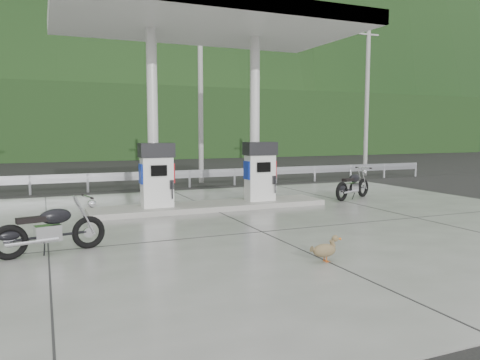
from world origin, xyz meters
name	(u,v)px	position (x,y,z in m)	size (l,w,h in m)	color
ground	(245,225)	(0.00, 0.00, 0.00)	(160.00, 160.00, 0.00)	black
forecourt_apron	(245,224)	(0.00, 0.00, 0.01)	(18.00, 14.00, 0.02)	slate
pump_island	(211,206)	(0.00, 2.50, 0.10)	(7.00, 1.40, 0.15)	gray
gas_pump_left	(157,175)	(-1.60, 2.50, 1.07)	(0.95, 0.55, 1.80)	silver
gas_pump_right	(260,171)	(1.60, 2.50, 1.07)	(0.95, 0.55, 1.80)	silver
canopy_column_left	(153,118)	(-1.60, 2.90, 2.67)	(0.30, 0.30, 5.00)	silver
canopy_column_right	(255,119)	(1.60, 2.90, 2.67)	(0.30, 0.30, 5.00)	silver
canopy_roof	(210,23)	(0.00, 2.50, 5.37)	(8.50, 5.00, 0.40)	white
guardrail	(165,171)	(0.00, 8.00, 0.71)	(26.00, 0.16, 1.42)	#A7A9AF
road	(148,180)	(0.00, 11.50, 0.00)	(60.00, 7.00, 0.01)	black
utility_pole_b	(201,92)	(2.00, 9.50, 4.00)	(0.22, 0.22, 8.00)	gray
utility_pole_c	(367,98)	(11.00, 9.50, 4.00)	(0.22, 0.22, 8.00)	gray
tree_band	(101,123)	(0.00, 30.00, 3.00)	(80.00, 6.00, 6.00)	black
forested_hills	(77,148)	(0.00, 60.00, 0.00)	(100.00, 40.00, 140.00)	black
motorcycle_left	(51,230)	(-4.45, -1.18, 0.47)	(1.91, 0.60, 0.91)	black
motorcycle_right	(353,185)	(5.09, 2.54, 0.47)	(1.91, 0.60, 0.90)	black
duck	(324,251)	(-0.06, -3.64, 0.22)	(0.54, 0.15, 0.39)	brown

